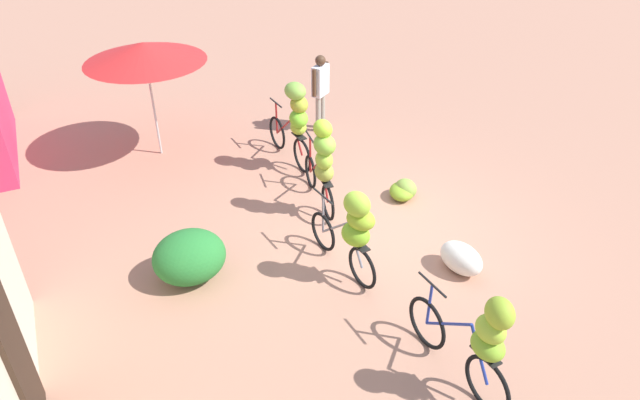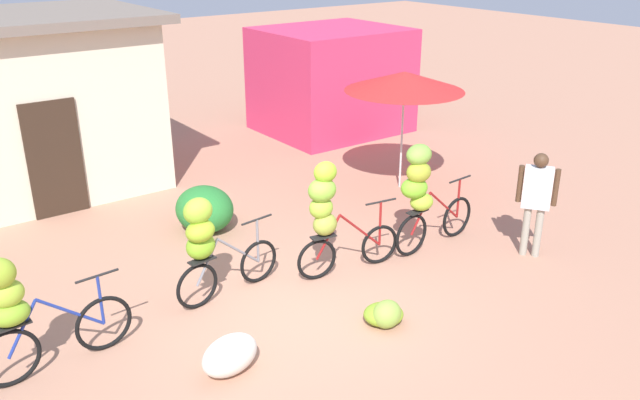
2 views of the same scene
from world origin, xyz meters
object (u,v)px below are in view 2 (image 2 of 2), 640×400
at_px(bicycle_near_pile, 207,241).
at_px(bicycle_center_loaded, 330,211).
at_px(shop_pink, 331,80).
at_px(bicycle_leftmost, 24,310).
at_px(bicycle_by_shop, 422,189).
at_px(produce_sack, 230,355).
at_px(building_low, 24,104).
at_px(banana_pile_on_ground, 385,314).
at_px(market_umbrella, 405,81).
at_px(person_vendor, 537,194).

xyz_separation_m(bicycle_near_pile, bicycle_center_loaded, (1.69, -0.35, 0.10)).
bearing_deg(shop_pink, bicycle_leftmost, -145.40).
height_order(bicycle_by_shop, produce_sack, bicycle_by_shop).
bearing_deg(produce_sack, bicycle_near_pile, 70.04).
height_order(building_low, banana_pile_on_ground, building_low).
relative_size(bicycle_near_pile, produce_sack, 2.31).
height_order(bicycle_leftmost, bicycle_by_shop, bicycle_by_shop).
relative_size(shop_pink, bicycle_near_pile, 1.98).
height_order(shop_pink, bicycle_center_loaded, shop_pink).
bearing_deg(banana_pile_on_ground, bicycle_near_pile, 129.18).
relative_size(shop_pink, bicycle_center_loaded, 1.88).
xyz_separation_m(bicycle_by_shop, banana_pile_on_ground, (-1.79, -1.24, -0.87)).
height_order(market_umbrella, produce_sack, market_umbrella).
bearing_deg(bicycle_near_pile, bicycle_center_loaded, -11.81).
bearing_deg(person_vendor, shop_pink, 76.52).
relative_size(shop_pink, market_umbrella, 1.44).
bearing_deg(bicycle_near_pile, banana_pile_on_ground, -50.82).
xyz_separation_m(bicycle_center_loaded, produce_sack, (-2.24, -1.14, -0.76)).
distance_m(building_low, shop_pink, 6.98).
bearing_deg(market_umbrella, bicycle_leftmost, -165.00).
xyz_separation_m(market_umbrella, bicycle_center_loaded, (-3.21, -2.00, -1.06)).
bearing_deg(person_vendor, market_umbrella, 83.28).
bearing_deg(market_umbrella, bicycle_center_loaded, -148.10).
relative_size(bicycle_leftmost, bicycle_center_loaded, 1.02).
height_order(bicycle_leftmost, banana_pile_on_ground, bicycle_leftmost).
xyz_separation_m(bicycle_near_pile, bicycle_by_shop, (3.26, -0.56, 0.14)).
relative_size(building_low, bicycle_center_loaded, 2.79).
bearing_deg(produce_sack, bicycle_by_shop, 13.76).
xyz_separation_m(building_low, banana_pile_on_ground, (2.18, -7.55, -1.49)).
relative_size(market_umbrella, banana_pile_on_ground, 3.43).
bearing_deg(bicycle_leftmost, person_vendor, -11.33).
xyz_separation_m(shop_pink, bicycle_by_shop, (-2.99, -6.18, -0.21)).
distance_m(bicycle_leftmost, produce_sack, 2.23).
xyz_separation_m(shop_pink, person_vendor, (-1.74, -7.27, -0.24)).
relative_size(shop_pink, bicycle_leftmost, 1.85).
xyz_separation_m(bicycle_leftmost, bicycle_center_loaded, (4.00, -0.06, 0.14)).
distance_m(building_low, produce_sack, 7.38).
bearing_deg(person_vendor, bicycle_near_pile, 159.84).
distance_m(shop_pink, person_vendor, 7.48).
bearing_deg(bicycle_leftmost, banana_pile_on_ground, -21.80).
relative_size(bicycle_near_pile, banana_pile_on_ground, 2.50).
bearing_deg(bicycle_by_shop, building_low, 122.21).
relative_size(bicycle_near_pile, bicycle_center_loaded, 0.95).
bearing_deg(produce_sack, market_umbrella, 29.95).
xyz_separation_m(building_low, person_vendor, (5.22, -7.40, -0.65)).
height_order(shop_pink, person_vendor, shop_pink).
bearing_deg(bicycle_by_shop, shop_pink, 64.15).
height_order(bicycle_center_loaded, person_vendor, bicycle_center_loaded).
height_order(shop_pink, market_umbrella, shop_pink).
bearing_deg(market_umbrella, bicycle_near_pile, -161.48).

